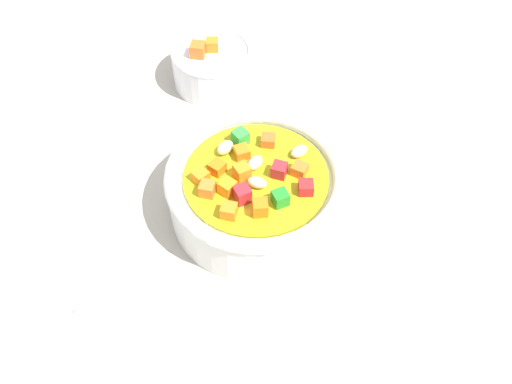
% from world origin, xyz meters
% --- Properties ---
extents(ground_plane, '(1.40, 1.40, 0.02)m').
position_xyz_m(ground_plane, '(0.00, 0.00, -0.01)').
color(ground_plane, '#BAB2A0').
extents(soup_bowl_main, '(0.17, 0.17, 0.07)m').
position_xyz_m(soup_bowl_main, '(0.00, -0.00, 0.03)').
color(soup_bowl_main, white).
rests_on(soup_bowl_main, ground_plane).
extents(spoon, '(0.13, 0.23, 0.01)m').
position_xyz_m(spoon, '(0.16, -0.03, 0.00)').
color(spoon, silver).
rests_on(spoon, ground_plane).
extents(side_bowl_small, '(0.09, 0.09, 0.06)m').
position_xyz_m(side_bowl_small, '(-0.19, -0.03, 0.02)').
color(side_bowl_small, white).
rests_on(side_bowl_small, ground_plane).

